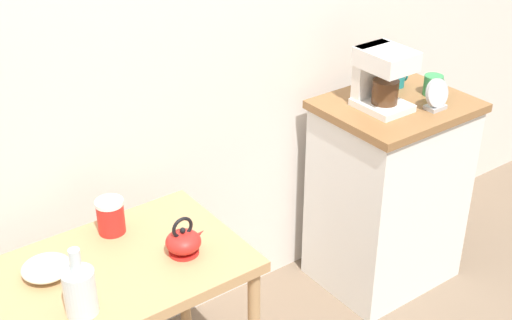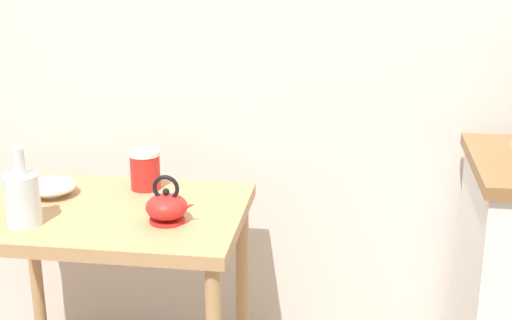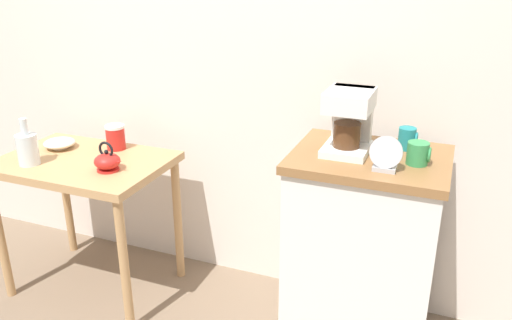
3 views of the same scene
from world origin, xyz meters
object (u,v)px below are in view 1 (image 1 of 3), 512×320
Objects in this scene: teakettle at (184,242)px; mug_tall_green at (433,85)px; mug_dark_teal at (397,76)px; canister_enamel at (111,216)px; table_clock at (437,96)px; coffee_maker at (381,75)px; glass_carafe_vase at (80,290)px; bowl_stoneware at (46,268)px.

mug_tall_green is (1.36, 0.14, 0.18)m from teakettle.
mug_dark_teal is (-0.06, 0.16, 0.00)m from mug_tall_green.
mug_dark_teal reaches higher than mug_tall_green.
mug_tall_green is at bearing -4.64° from canister_enamel.
canister_enamel is 1.42m from table_clock.
coffee_maker reaches higher than teakettle.
table_clock is at bearing -134.35° from mug_tall_green.
coffee_maker is 0.27m from mug_dark_teal.
table_clock is at bearing 3.45° from glass_carafe_vase.
canister_enamel is at bearing 118.45° from teakettle.
mug_dark_teal is (0.23, 0.11, -0.10)m from coffee_maker.
coffee_maker is 1.95× the size of table_clock.
coffee_maker is 0.30m from mug_tall_green.
coffee_maker is 0.25m from table_clock.
bowl_stoneware is 1.09× the size of teakettle.
canister_enamel is at bearing 51.90° from glass_carafe_vase.
mug_tall_green is at bearing -9.55° from coffee_maker.
mug_tall_green is 0.17m from mug_dark_teal.
teakettle is at bearing -178.80° from table_clock.
coffee_maker reaches higher than glass_carafe_vase.
teakettle is 1.60× the size of mug_dark_teal.
teakettle is at bearing -174.25° from mug_tall_green.
bowl_stoneware is 1.69m from table_clock.
mug_dark_teal is at bearing 4.61° from bowl_stoneware.
coffee_maker is at bearing -153.77° from mug_dark_teal.
mug_tall_green is 0.67× the size of table_clock.
mug_tall_green is 0.97× the size of mug_dark_teal.
glass_carafe_vase is 1.72× the size of table_clock.
glass_carafe_vase is 1.66m from table_clock.
teakettle is 1.13m from coffee_maker.
canister_enamel is at bearing 175.36° from mug_tall_green.
table_clock is at bearing -9.48° from canister_enamel.
bowl_stoneware is 0.24m from glass_carafe_vase.
glass_carafe_vase is 0.88× the size of coffee_maker.
teakettle is 0.65× the size of glass_carafe_vase.
glass_carafe_vase is 2.48× the size of mug_dark_teal.
coffee_maker is at bearing 9.74° from teakettle.
canister_enamel is 1.24m from coffee_maker.
canister_enamel is 1.51m from mug_tall_green.
mug_dark_teal is (1.72, 0.14, 0.20)m from bowl_stoneware.
coffee_maker reaches higher than mug_dark_teal.
glass_carafe_vase is (-0.40, -0.07, 0.03)m from teakettle.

